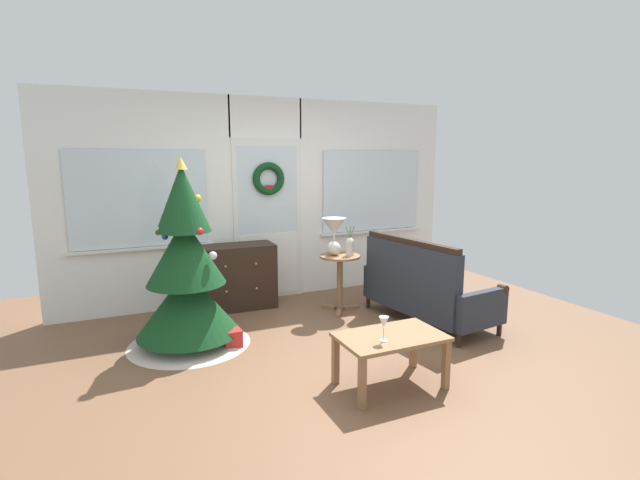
{
  "coord_description": "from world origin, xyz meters",
  "views": [
    {
      "loc": [
        -1.88,
        -3.7,
        1.83
      ],
      "look_at": [
        0.05,
        0.55,
        1.0
      ],
      "focal_mm": 26.62,
      "sensor_mm": 36.0,
      "label": 1
    }
  ],
  "objects": [
    {
      "name": "christmas_tree",
      "position": [
        -1.22,
        0.87,
        0.66
      ],
      "size": [
        1.18,
        1.18,
        1.82
      ],
      "color": "#4C331E",
      "rests_on": "ground"
    },
    {
      "name": "wine_glass",
      "position": [
        -0.02,
        -0.77,
        0.57
      ],
      "size": [
        0.08,
        0.08,
        0.2
      ],
      "color": "silver",
      "rests_on": "coffee_table"
    },
    {
      "name": "ground_plane",
      "position": [
        0.0,
        0.0,
        0.0
      ],
      "size": [
        6.76,
        6.76,
        0.0
      ],
      "primitive_type": "plane",
      "color": "brown"
    },
    {
      "name": "coffee_table",
      "position": [
        0.11,
        -0.69,
        0.37
      ],
      "size": [
        0.84,
        0.52,
        0.43
      ],
      "color": "#8E6642",
      "rests_on": "ground"
    },
    {
      "name": "side_table",
      "position": [
        0.59,
        1.16,
        0.48
      ],
      "size": [
        0.5,
        0.48,
        0.68
      ],
      "color": "#8E6642",
      "rests_on": "ground"
    },
    {
      "name": "back_wall_with_door",
      "position": [
        0.0,
        2.08,
        1.28
      ],
      "size": [
        5.2,
        0.19,
        2.55
      ],
      "color": "white",
      "rests_on": "ground"
    },
    {
      "name": "gift_box",
      "position": [
        -0.85,
        0.62,
        0.09
      ],
      "size": [
        0.17,
        0.15,
        0.17
      ],
      "primitive_type": "cube",
      "color": "red",
      "rests_on": "ground"
    },
    {
      "name": "table_lamp",
      "position": [
        0.53,
        1.2,
        0.96
      ],
      "size": [
        0.28,
        0.28,
        0.44
      ],
      "color": "silver",
      "rests_on": "side_table"
    },
    {
      "name": "flower_vase",
      "position": [
        0.69,
        1.1,
        0.8
      ],
      "size": [
        0.11,
        0.1,
        0.35
      ],
      "color": "beige",
      "rests_on": "side_table"
    },
    {
      "name": "settee_sofa",
      "position": [
        1.24,
        0.44,
        0.38
      ],
      "size": [
        0.89,
        1.63,
        0.96
      ],
      "color": "black",
      "rests_on": "ground"
    },
    {
      "name": "dresser_cabinet",
      "position": [
        -0.49,
        1.79,
        0.39
      ],
      "size": [
        0.91,
        0.46,
        0.78
      ],
      "color": "black",
      "rests_on": "ground"
    }
  ]
}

